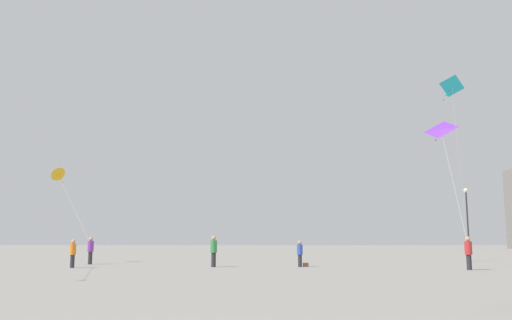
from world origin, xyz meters
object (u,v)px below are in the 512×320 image
object	(u,v)px
person_in_blue	(300,252)
kite_amber_diamond	(58,174)
person_in_purple	(91,249)
kite_cyan_delta	(451,90)
person_in_red	(468,252)
handbag_beside_flyer	(306,265)
kite_violet_delta	(441,131)
person_in_green	(214,250)
person_in_orange	(73,252)
lamppost_east	(467,213)

from	to	relation	value
person_in_blue	kite_amber_diamond	bearing A→B (deg)	38.77
person_in_purple	kite_cyan_delta	distance (m)	24.71
person_in_purple	person_in_red	bearing A→B (deg)	101.15
handbag_beside_flyer	kite_violet_delta	bearing A→B (deg)	11.51
person_in_red	person_in_green	xyz separation A→B (m)	(-14.28, 2.93, 0.03)
person_in_orange	kite_violet_delta	world-z (taller)	kite_violet_delta
person_in_blue	handbag_beside_flyer	bearing A→B (deg)	-109.07
person_in_orange	person_in_purple	bearing A→B (deg)	-178.36
kite_violet_delta	handbag_beside_flyer	distance (m)	12.83
kite_violet_delta	kite_cyan_delta	xyz separation A→B (m)	(-2.43, -8.99, 0.24)
person_in_orange	handbag_beside_flyer	world-z (taller)	person_in_orange
kite_amber_diamond	kite_cyan_delta	bearing A→B (deg)	-26.30
handbag_beside_flyer	person_in_green	bearing A→B (deg)	-177.28
kite_violet_delta	lamppost_east	size ratio (longest dim) A/B	1.44
person_in_orange	kite_amber_diamond	xyz separation A→B (m)	(-3.56, 6.20, 5.39)
person_in_purple	lamppost_east	world-z (taller)	lamppost_east
person_in_red	handbag_beside_flyer	size ratio (longest dim) A/B	5.65
person_in_purple	kite_amber_diamond	xyz separation A→B (m)	(-3.17, 1.74, 5.30)
person_in_blue	person_in_orange	bearing A→B (deg)	60.31
kite_violet_delta	kite_amber_diamond	xyz separation A→B (m)	(-26.61, 2.96, -2.51)
handbag_beside_flyer	person_in_red	bearing A→B (deg)	-20.21
person_in_blue	kite_cyan_delta	size ratio (longest dim) A/B	0.19
person_in_purple	person_in_orange	size ratio (longest dim) A/B	1.10
kite_amber_diamond	lamppost_east	world-z (taller)	kite_amber_diamond
person_in_blue	person_in_orange	distance (m)	13.50
person_in_orange	lamppost_east	bearing A→B (deg)	107.12
person_in_blue	person_in_green	world-z (taller)	person_in_green
kite_violet_delta	kite_cyan_delta	bearing A→B (deg)	-105.10
kite_violet_delta	handbag_beside_flyer	world-z (taller)	kite_violet_delta
person_in_orange	kite_violet_delta	xyz separation A→B (m)	(23.05, 3.24, 7.90)
person_in_blue	person_in_green	distance (m)	5.24
person_in_orange	person_in_blue	bearing A→B (deg)	91.92
lamppost_east	handbag_beside_flyer	size ratio (longest dim) A/B	17.57
person_in_red	handbag_beside_flyer	world-z (taller)	person_in_red
person_in_orange	person_in_red	distance (m)	22.56
person_in_red	kite_amber_diamond	world-z (taller)	kite_amber_diamond
person_in_red	person_in_purple	bearing A→B (deg)	73.21
person_in_purple	lamppost_east	size ratio (longest dim) A/B	0.32
person_in_red	handbag_beside_flyer	bearing A→B (deg)	68.42
kite_violet_delta	kite_amber_diamond	bearing A→B (deg)	173.65
person_in_red	person_in_green	bearing A→B (deg)	77.02
person_in_red	person_in_blue	bearing A→B (deg)	69.71
kite_violet_delta	lamppost_east	xyz separation A→B (m)	(4.05, 6.90, -5.10)
person_in_purple	person_in_red	size ratio (longest dim) A/B	1.00
kite_violet_delta	handbag_beside_flyer	xyz separation A→B (m)	(-9.25, -1.88, -8.68)
kite_amber_diamond	person_in_purple	bearing A→B (deg)	-28.72
person_in_blue	kite_cyan_delta	world-z (taller)	kite_cyan_delta
person_in_blue	person_in_purple	world-z (taller)	person_in_purple
person_in_orange	kite_violet_delta	size ratio (longest dim) A/B	0.20
person_in_green	person_in_blue	bearing A→B (deg)	-25.23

